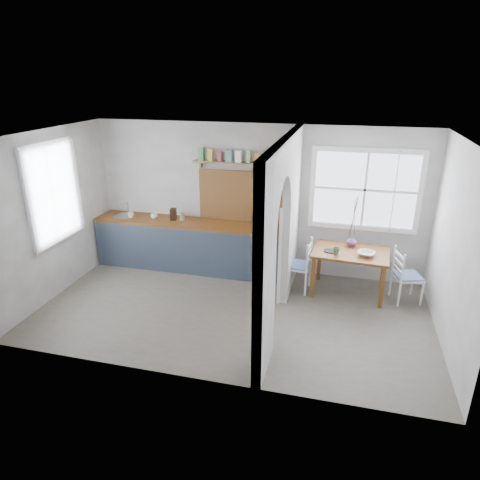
% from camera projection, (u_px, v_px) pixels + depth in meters
% --- Properties ---
extents(floor, '(5.80, 3.20, 0.01)m').
position_uv_depth(floor, '(233.00, 311.00, 6.49)').
color(floor, '#726A57').
rests_on(floor, ground).
extents(ceiling, '(5.80, 3.20, 0.01)m').
position_uv_depth(ceiling, '(232.00, 136.00, 5.54)').
color(ceiling, silver).
rests_on(ceiling, walls).
extents(walls, '(5.81, 3.21, 2.60)m').
position_uv_depth(walls, '(232.00, 230.00, 6.01)').
color(walls, silver).
rests_on(walls, floor).
extents(partition, '(0.12, 3.20, 2.60)m').
position_uv_depth(partition, '(283.00, 223.00, 5.85)').
color(partition, silver).
rests_on(partition, floor).
extents(kitchen_window, '(0.10, 1.16, 1.50)m').
position_uv_depth(kitchen_window, '(51.00, 193.00, 6.54)').
color(kitchen_window, white).
rests_on(kitchen_window, walls).
extents(nook_window, '(1.76, 0.10, 1.30)m').
position_uv_depth(nook_window, '(365.00, 190.00, 6.90)').
color(nook_window, white).
rests_on(nook_window, walls).
extents(counter, '(3.50, 0.60, 0.90)m').
position_uv_depth(counter, '(192.00, 244.00, 7.77)').
color(counter, brown).
rests_on(counter, floor).
extents(sink, '(0.40, 0.40, 0.02)m').
position_uv_depth(sink, '(124.00, 217.00, 7.89)').
color(sink, '#B9B9BB').
rests_on(sink, counter).
extents(backsplash, '(1.65, 0.03, 0.90)m').
position_uv_depth(backsplash, '(245.00, 197.00, 7.46)').
color(backsplash, brown).
rests_on(backsplash, walls).
extents(shelf, '(1.75, 0.20, 0.21)m').
position_uv_depth(shelf, '(243.00, 160.00, 7.14)').
color(shelf, olive).
rests_on(shelf, walls).
extents(pendant_lamp, '(0.26, 0.26, 0.16)m').
position_uv_depth(pendant_lamp, '(260.00, 173.00, 6.80)').
color(pendant_lamp, '#F3EBCB').
rests_on(pendant_lamp, ceiling).
extents(utensil_rail, '(0.02, 0.50, 0.02)m').
position_uv_depth(utensil_rail, '(285.00, 205.00, 6.63)').
color(utensil_rail, '#B9B9BB').
rests_on(utensil_rail, partition).
extents(dining_table, '(1.23, 0.87, 0.73)m').
position_uv_depth(dining_table, '(349.00, 272.00, 6.89)').
color(dining_table, brown).
rests_on(dining_table, floor).
extents(chair_left, '(0.44, 0.44, 0.88)m').
position_uv_depth(chair_left, '(297.00, 265.00, 6.98)').
color(chair_left, white).
rests_on(chair_left, floor).
extents(chair_right, '(0.49, 0.49, 0.86)m').
position_uv_depth(chair_right, '(408.00, 276.00, 6.62)').
color(chair_right, white).
rests_on(chair_right, floor).
extents(kettle, '(0.21, 0.18, 0.23)m').
position_uv_depth(kettle, '(267.00, 221.00, 7.26)').
color(kettle, silver).
rests_on(kettle, counter).
extents(mug_a, '(0.11, 0.11, 0.10)m').
position_uv_depth(mug_a, '(131.00, 215.00, 7.78)').
color(mug_a, white).
rests_on(mug_a, counter).
extents(mug_b, '(0.13, 0.13, 0.10)m').
position_uv_depth(mug_b, '(154.00, 216.00, 7.73)').
color(mug_b, white).
rests_on(mug_b, counter).
extents(knife_block, '(0.11, 0.15, 0.21)m').
position_uv_depth(knife_block, '(173.00, 214.00, 7.65)').
color(knife_block, '#352011').
rests_on(knife_block, counter).
extents(jar, '(0.11, 0.11, 0.14)m').
position_uv_depth(jar, '(182.00, 217.00, 7.62)').
color(jar, gray).
rests_on(jar, counter).
extents(towel_magenta, '(0.02, 0.03, 0.53)m').
position_uv_depth(towel_magenta, '(282.00, 271.00, 7.14)').
color(towel_magenta, '#CC2571').
rests_on(towel_magenta, counter).
extents(towel_orange, '(0.02, 0.03, 0.49)m').
position_uv_depth(towel_orange, '(281.00, 273.00, 7.12)').
color(towel_orange, orange).
rests_on(towel_orange, counter).
extents(bowl, '(0.32, 0.32, 0.06)m').
position_uv_depth(bowl, '(366.00, 254.00, 6.59)').
color(bowl, silver).
rests_on(bowl, dining_table).
extents(table_cup, '(0.11, 0.11, 0.10)m').
position_uv_depth(table_cup, '(336.00, 251.00, 6.66)').
color(table_cup, '#44744B').
rests_on(table_cup, dining_table).
extents(plate, '(0.22, 0.22, 0.02)m').
position_uv_depth(plate, '(329.00, 251.00, 6.76)').
color(plate, black).
rests_on(plate, dining_table).
extents(vase, '(0.17, 0.17, 0.17)m').
position_uv_depth(vase, '(352.00, 241.00, 6.94)').
color(vase, '#703F78').
rests_on(vase, dining_table).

